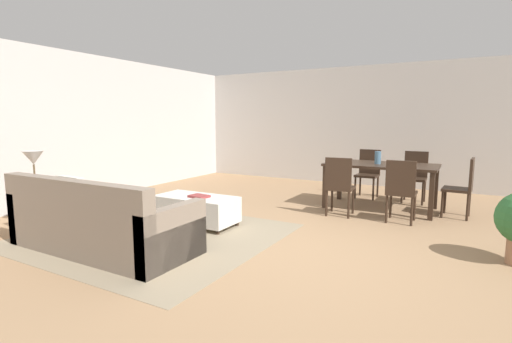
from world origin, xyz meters
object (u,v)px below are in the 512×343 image
dining_chair_far_left (368,171)px  ottoman_table (196,208)px  couch (100,225)px  dining_table (381,169)px  book_on_ottoman (199,196)px  dining_chair_far_right (415,174)px  side_table (36,198)px  table_lamp (33,160)px  dining_chair_near_left (339,183)px  dining_chair_head_east (464,184)px  vase_centerpiece (378,158)px  dining_chair_near_right (401,188)px

dining_chair_far_left → ottoman_table: bearing=-117.6°
couch → dining_table: 4.40m
book_on_ottoman → couch: bearing=-106.3°
couch → dining_chair_far_right: size_ratio=2.44×
side_table → table_lamp: bearing=180.0°
side_table → dining_chair_near_left: bearing=39.2°
dining_table → dining_chair_near_left: size_ratio=1.91×
couch → ottoman_table: bearing=77.7°
side_table → dining_chair_head_east: dining_chair_head_east is taller
side_table → vase_centerpiece: bearing=43.3°
dining_chair_head_east → dining_chair_far_left: bearing=151.2°
table_lamp → dining_chair_far_right: size_ratio=0.57×
vase_centerpiece → book_on_ottoman: size_ratio=0.81×
couch → side_table: (-1.42, 0.12, 0.15)m
dining_chair_far_right → dining_chair_head_east: (0.79, -0.87, 0.00)m
ottoman_table → dining_chair_near_left: dining_chair_near_left is taller
table_lamp → dining_chair_far_left: size_ratio=0.57×
table_lamp → dining_table: table_lamp is taller
dining_chair_near_right → dining_chair_far_right: 1.66m
dining_table → dining_chair_near_right: dining_chair_near_right is taller
ottoman_table → vase_centerpiece: 3.10m
dining_table → dining_chair_near_right: (0.45, -0.80, -0.15)m
vase_centerpiece → book_on_ottoman: (-1.93, -2.31, -0.44)m
dining_chair_far_left → dining_chair_head_east: 1.85m
side_table → book_on_ottoman: (1.81, 1.21, -0.01)m
dining_table → dining_chair_far_left: bearing=114.7°
vase_centerpiece → book_on_ottoman: bearing=-129.8°
dining_chair_far_right → vase_centerpiece: (-0.49, -0.90, 0.35)m
dining_chair_far_left → dining_chair_head_east: same height
ottoman_table → vase_centerpiece: bearing=48.4°
dining_chair_far_right → book_on_ottoman: size_ratio=3.54×
couch → dining_chair_head_east: size_ratio=2.44×
dining_chair_near_right → vase_centerpiece: bearing=123.1°
couch → dining_table: size_ratio=1.28×
ottoman_table → dining_chair_far_left: dining_chair_far_left is taller
couch → table_lamp: 1.58m
dining_chair_near_left → dining_chair_far_left: same height
dining_chair_head_east → dining_table: bearing=179.1°
dining_table → book_on_ottoman: bearing=-130.0°
dining_chair_near_left → dining_chair_head_east: (1.67, 0.82, 0.00)m
dining_table → dining_chair_head_east: 1.23m
couch → dining_chair_near_left: dining_chair_near_left is taller
couch → ottoman_table: couch is taller
dining_chair_near_right → dining_table: bearing=119.0°
dining_chair_near_left → dining_table: bearing=62.1°
side_table → dining_chair_near_right: 5.06m
table_lamp → dining_chair_near_right: bearing=33.2°
table_lamp → dining_chair_near_left: (3.34, 2.73, -0.44)m
dining_chair_near_right → dining_chair_far_left: bearing=116.8°
dining_chair_far_left → book_on_ottoman: dining_chair_far_left is taller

